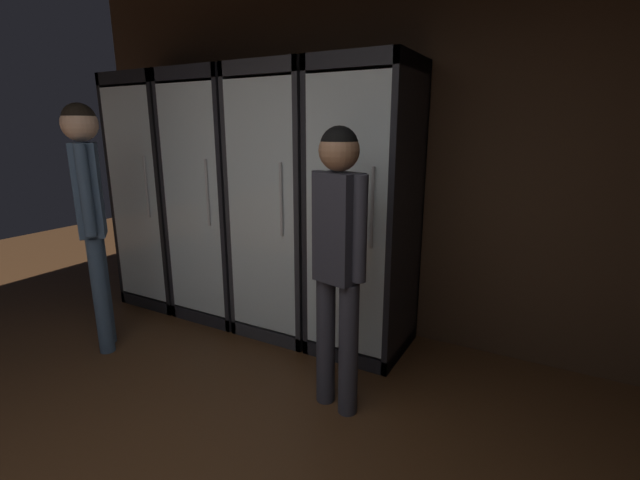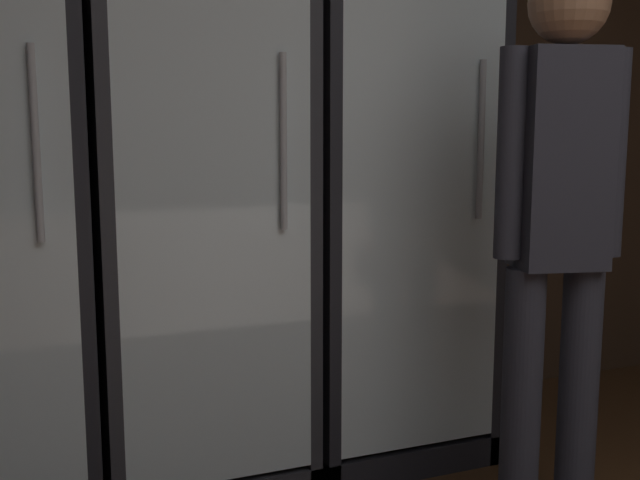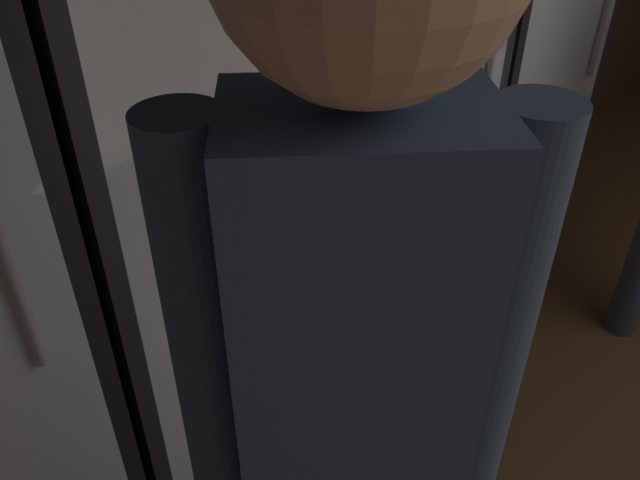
# 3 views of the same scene
# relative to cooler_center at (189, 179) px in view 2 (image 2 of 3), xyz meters

# --- Properties ---
(wall_back) EXTENTS (6.00, 0.06, 2.80)m
(wall_back) POSITION_rel_cooler_center_xyz_m (0.75, 0.33, 0.41)
(wall_back) COLOR #382619
(wall_back) RESTS_ON ground
(cooler_center) EXTENTS (0.64, 0.68, 2.03)m
(cooler_center) POSITION_rel_cooler_center_xyz_m (0.00, 0.00, 0.00)
(cooler_center) COLOR #2B2B30
(cooler_center) RESTS_ON ground
(cooler_right) EXTENTS (0.64, 0.68, 2.03)m
(cooler_right) POSITION_rel_cooler_center_xyz_m (0.66, 0.00, -0.01)
(cooler_right) COLOR black
(cooler_right) RESTS_ON ground
(shopper_far) EXTENTS (0.35, 0.21, 1.60)m
(shopper_far) POSITION_rel_cooler_center_xyz_m (0.83, -0.80, -0.01)
(shopper_far) COLOR #2D2D38
(shopper_far) RESTS_ON ground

